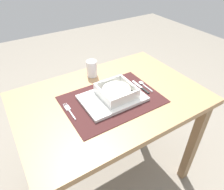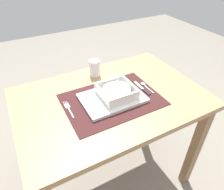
{
  "view_description": "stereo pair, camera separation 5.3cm",
  "coord_description": "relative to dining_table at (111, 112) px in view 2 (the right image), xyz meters",
  "views": [
    {
      "loc": [
        -0.44,
        -0.72,
        1.35
      ],
      "look_at": [
        -0.01,
        -0.03,
        0.74
      ],
      "focal_mm": 32.69,
      "sensor_mm": 36.0,
      "label": 1
    },
    {
      "loc": [
        -0.39,
        -0.74,
        1.35
      ],
      "look_at": [
        -0.01,
        -0.03,
        0.74
      ],
      "focal_mm": 32.69,
      "sensor_mm": 36.0,
      "label": 2
    }
  ],
  "objects": [
    {
      "name": "serving_plate",
      "position": [
        -0.01,
        -0.03,
        0.12
      ],
      "size": [
        0.31,
        0.21,
        0.02
      ],
      "primitive_type": "cube",
      "color": "white",
      "rests_on": "placemat"
    },
    {
      "name": "drinking_glass",
      "position": [
        0.01,
        0.23,
        0.15
      ],
      "size": [
        0.06,
        0.06,
        0.1
      ],
      "color": "white",
      "rests_on": "dining_table"
    },
    {
      "name": "placemat",
      "position": [
        -0.01,
        -0.03,
        0.11
      ],
      "size": [
        0.48,
        0.34,
        0.0
      ],
      "primitive_type": "cube",
      "color": "#381919",
      "rests_on": "dining_table"
    },
    {
      "name": "ground_plane",
      "position": [
        0.0,
        0.0,
        -0.6
      ],
      "size": [
        6.0,
        6.0,
        0.0
      ],
      "primitive_type": "plane",
      "color": "gray"
    },
    {
      "name": "dining_table",
      "position": [
        0.0,
        0.0,
        0.0
      ],
      "size": [
        0.96,
        0.66,
        0.71
      ],
      "color": "#A37A51",
      "rests_on": "ground"
    },
    {
      "name": "butter_knife",
      "position": [
        0.18,
        -0.03,
        0.11
      ],
      "size": [
        0.01,
        0.14,
        0.01
      ],
      "rotation": [
        0.0,
        0.0,
        -0.06
      ],
      "color": "black",
      "rests_on": "placemat"
    },
    {
      "name": "fork",
      "position": [
        -0.23,
        0.01,
        0.11
      ],
      "size": [
        0.02,
        0.13,
        0.0
      ],
      "rotation": [
        0.0,
        0.0,
        0.08
      ],
      "color": "silver",
      "rests_on": "placemat"
    },
    {
      "name": "spoon",
      "position": [
        0.21,
        -0.01,
        0.12
      ],
      "size": [
        0.02,
        0.11,
        0.01
      ],
      "rotation": [
        0.0,
        0.0,
        -0.02
      ],
      "color": "silver",
      "rests_on": "placemat"
    },
    {
      "name": "porridge_bowl",
      "position": [
        0.02,
        -0.03,
        0.15
      ],
      "size": [
        0.17,
        0.17,
        0.05
      ],
      "color": "white",
      "rests_on": "serving_plate"
    }
  ]
}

